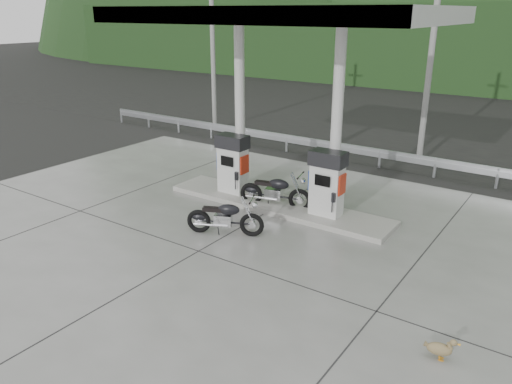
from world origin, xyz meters
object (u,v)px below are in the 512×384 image
Objects in this scene: gas_pump_left at (233,164)px; duck at (439,349)px; gas_pump_right at (327,183)px; motorcycle_right at (225,218)px; motorcycle_left at (275,192)px.

gas_pump_left is 3.58× the size of duck.
gas_pump_right is (3.20, 0.00, 0.00)m from gas_pump_left.
motorcycle_right reaches higher than duck.
motorcycle_left is at bearing -178.00° from gas_pump_right.
motorcycle_left is 4.02× the size of duck.
motorcycle_left is 7.22m from duck.
gas_pump_left reaches higher than duck.
motorcycle_left is (1.58, -0.06, -0.57)m from gas_pump_left.
motorcycle_left is at bearing 64.03° from motorcycle_right.
duck is at bearing -29.51° from gas_pump_left.
gas_pump_left and gas_pump_right have the same top height.
gas_pump_left reaches higher than motorcycle_right.
motorcycle_left is at bearing 131.68° from duck.
gas_pump_right reaches higher than motorcycle_right.
duck is at bearing -44.73° from gas_pump_right.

